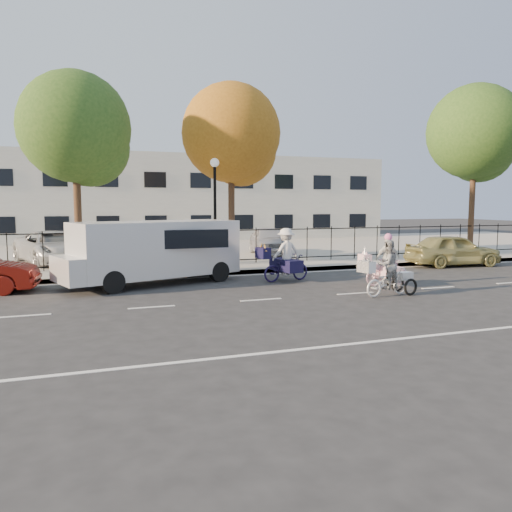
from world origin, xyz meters
name	(u,v)px	position (x,y,z in m)	size (l,w,h in m)	color
ground	(261,300)	(0.00, 0.00, 0.00)	(120.00, 120.00, 0.00)	#333334
road_markings	(261,300)	(0.00, 0.00, 0.01)	(60.00, 9.52, 0.01)	silver
curb	(215,273)	(0.00, 5.05, 0.07)	(60.00, 0.10, 0.15)	#A8A399
sidewalk	(208,270)	(0.00, 6.10, 0.07)	(60.00, 2.20, 0.15)	#A8A399
parking_lot	(169,250)	(0.00, 15.00, 0.07)	(60.00, 15.60, 0.15)	#A8A399
iron_fence	(201,247)	(0.00, 7.20, 0.90)	(58.00, 0.06, 1.50)	black
building	(146,199)	(0.00, 25.00, 3.00)	(34.00, 10.00, 6.00)	silver
lamppost	(215,192)	(0.50, 6.80, 3.11)	(0.36, 0.36, 4.33)	black
street_sign	(157,236)	(-1.85, 6.80, 1.42)	(0.85, 0.06, 1.80)	black
zebra_trike	(388,274)	(3.68, -0.62, 0.62)	(1.89, 0.92, 1.62)	white
unicorn_bike	(387,267)	(4.66, 0.87, 0.63)	(1.72, 1.21, 1.71)	#D5A2B1
bull_bike	(285,260)	(1.95, 2.89, 0.73)	(2.02, 1.40, 1.83)	#161138
white_van	(153,250)	(-2.41, 3.80, 1.15)	(6.32, 3.57, 2.08)	silver
gold_sedan	(453,250)	(10.37, 4.42, 0.69)	(1.62, 4.04, 1.38)	tan
pedestrian	(92,253)	(-4.31, 5.40, 0.94)	(0.58, 0.38, 1.58)	black
lot_car_b	(53,247)	(-5.78, 9.91, 0.83)	(2.26, 4.90, 1.36)	silver
lot_car_c	(59,249)	(-5.55, 9.95, 0.75)	(1.28, 3.67, 1.21)	#474A4E
lot_car_d	(269,241)	(4.13, 10.18, 0.85)	(1.64, 4.08, 1.39)	#B5B7BE
tree_west	(79,133)	(-4.59, 7.36, 5.30)	(4.13, 4.13, 7.57)	#442D1D
tree_mid	(234,138)	(1.75, 8.26, 5.49)	(4.28, 4.28, 7.84)	#442D1D
tree_east	(476,137)	(14.08, 7.36, 5.98)	(4.66, 4.66, 8.53)	#442D1D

